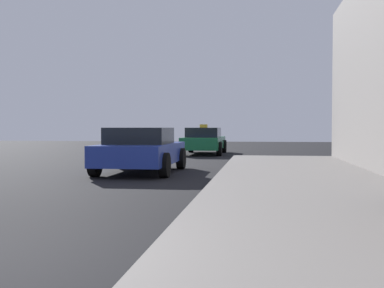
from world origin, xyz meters
name	(u,v)px	position (x,y,z in m)	size (l,w,h in m)	color
car_blue	(141,150)	(-0.28, 9.74, 0.65)	(2.06, 4.01, 1.27)	#233899
car_green	(204,141)	(0.38, 19.39, 0.65)	(1.93, 4.59, 1.43)	#196638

